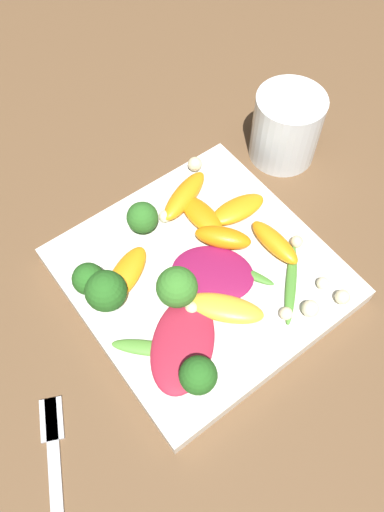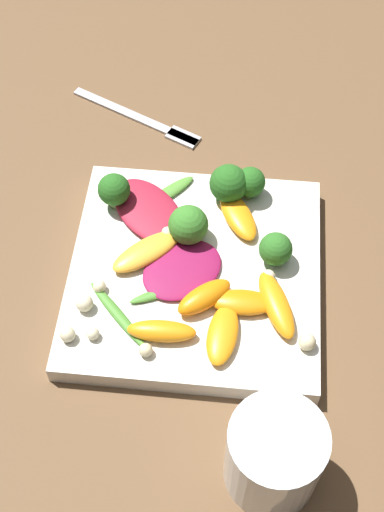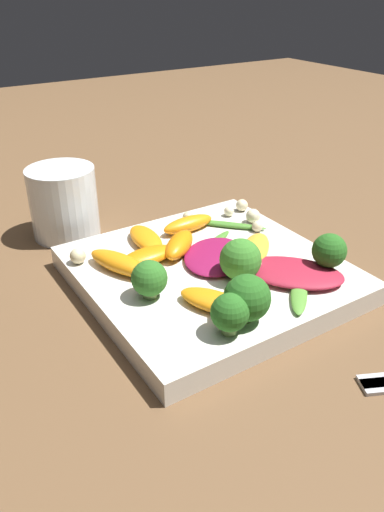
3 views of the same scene
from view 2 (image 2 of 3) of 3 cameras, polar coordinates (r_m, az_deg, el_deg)
The scene contains 29 objects.
ground_plane at distance 0.74m, azimuth 0.22°, elevation -1.98°, with size 2.40×2.40×0.00m, color brown.
plate at distance 0.73m, azimuth 0.22°, elevation -1.50°, with size 0.25×0.25×0.02m.
drinking_glass at distance 0.62m, azimuth 6.59°, elevation -15.57°, with size 0.08×0.08×0.09m.
fork at distance 0.88m, azimuth -3.48°, elevation 10.69°, with size 0.09×0.17×0.01m.
radicchio_leaf_0 at distance 0.76m, azimuth -3.50°, elevation 3.64°, with size 0.11×0.11×0.01m.
radicchio_leaf_1 at distance 0.72m, azimuth -0.80°, elevation -1.09°, with size 0.11×0.11×0.01m.
orange_segment_0 at distance 0.68m, azimuth -2.45°, elevation -6.02°, with size 0.02×0.07×0.02m.
orange_segment_1 at distance 0.69m, azimuth 0.99°, elevation -3.30°, with size 0.06×0.06×0.02m.
orange_segment_2 at distance 0.68m, azimuth 2.46°, elevation -6.29°, with size 0.07×0.04×0.01m.
orange_segment_3 at distance 0.69m, azimuth 6.76°, elevation -3.88°, with size 0.08×0.05×0.02m.
orange_segment_4 at distance 0.75m, azimuth 3.70°, elevation 3.26°, with size 0.07×0.06×0.01m.
orange_segment_5 at distance 0.69m, azimuth 4.08°, elevation -3.72°, with size 0.03×0.06×0.01m.
orange_segment_6 at distance 0.73m, azimuth -3.66°, elevation 0.36°, with size 0.07×0.08×0.01m.
broccoli_floret_0 at distance 0.72m, azimuth 6.70°, elevation 0.53°, with size 0.03×0.03×0.04m.
broccoli_floret_1 at distance 0.73m, azimuth -0.30°, elevation 2.48°, with size 0.04×0.04×0.04m.
broccoli_floret_2 at distance 0.76m, azimuth 2.94°, elevation 5.80°, with size 0.04×0.04×0.04m.
broccoli_floret_3 at distance 0.76m, azimuth -6.25°, elevation 5.26°, with size 0.03×0.03×0.04m.
broccoli_floret_4 at distance 0.77m, azimuth 4.68°, elevation 5.89°, with size 0.03×0.03×0.04m.
arugula_sprig_0 at distance 0.69m, azimuth -5.96°, elevation -4.67°, with size 0.07×0.07×0.01m.
arugula_sprig_1 at distance 0.70m, azimuth -2.13°, elevation -2.82°, with size 0.04×0.07×0.01m.
arugula_sprig_2 at distance 0.78m, azimuth -1.85°, elevation 5.12°, with size 0.06×0.06×0.01m.
macadamia_nut_0 at distance 0.67m, azimuth -3.73°, elevation -7.52°, with size 0.01×0.01×0.01m.
macadamia_nut_1 at distance 0.70m, azimuth -8.61°, elevation -3.74°, with size 0.02×0.02×0.02m.
macadamia_nut_2 at distance 0.71m, azimuth -7.41°, elevation -2.41°, with size 0.01×0.01×0.01m.
macadamia_nut_3 at distance 0.68m, azimuth -9.93°, elevation -6.19°, with size 0.02×0.02×0.02m.
macadamia_nut_4 at distance 0.74m, azimuth -1.94°, elevation 1.83°, with size 0.01×0.01×0.01m.
macadamia_nut_5 at distance 0.71m, azimuth 6.14°, elevation -1.62°, with size 0.01×0.01×0.01m.
macadamia_nut_6 at distance 0.68m, azimuth -7.96°, elevation -6.16°, with size 0.01×0.01×0.01m.
macadamia_nut_7 at distance 0.68m, azimuth 9.19°, elevation -6.80°, with size 0.02×0.02×0.02m.
Camera 2 is at (-0.40, -0.04, 0.63)m, focal length 50.00 mm.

